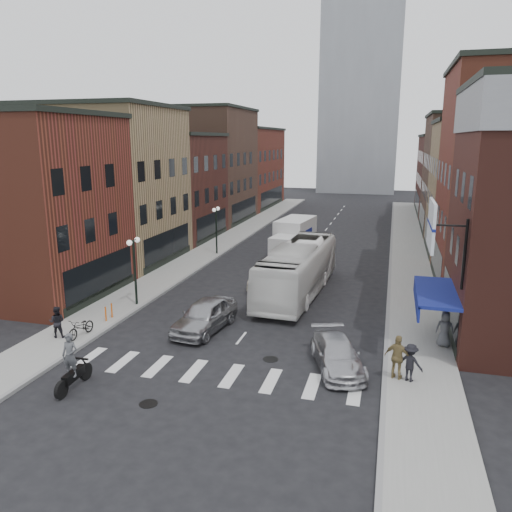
{
  "coord_description": "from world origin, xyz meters",
  "views": [
    {
      "loc": [
        6.88,
        -21.25,
        9.67
      ],
      "look_at": [
        -0.69,
        6.27,
        2.98
      ],
      "focal_mm": 35.0,
      "sensor_mm": 36.0,
      "label": 1
    }
  ],
  "objects_px": {
    "transit_bus": "(298,269)",
    "sedan_left_far": "(269,277)",
    "streetlamp_far": "(216,221)",
    "ped_right_a": "(410,363)",
    "box_truck": "(293,240)",
    "ped_right_b": "(398,357)",
    "ped_left_solo": "(57,322)",
    "billboard_sign": "(434,226)",
    "ped_right_c": "(445,329)",
    "curb_car": "(337,354)",
    "sedan_left_near": "(205,315)",
    "bike_rack": "(109,312)",
    "streetlamp_near": "(134,259)",
    "parked_bicycle": "(81,327)",
    "motorcycle_rider": "(71,364)"
  },
  "relations": [
    {
      "from": "motorcycle_rider",
      "to": "ped_left_solo",
      "type": "xyz_separation_m",
      "value": [
        -3.77,
        4.16,
        -0.16
      ]
    },
    {
      "from": "streetlamp_near",
      "to": "ped_left_solo",
      "type": "relative_size",
      "value": 2.61
    },
    {
      "from": "billboard_sign",
      "to": "sedan_left_far",
      "type": "bearing_deg",
      "value": 134.63
    },
    {
      "from": "ped_right_b",
      "to": "bike_rack",
      "type": "bearing_deg",
      "value": 5.39
    },
    {
      "from": "streetlamp_far",
      "to": "curb_car",
      "type": "distance_m",
      "value": 22.88
    },
    {
      "from": "sedan_left_near",
      "to": "ped_right_c",
      "type": "height_order",
      "value": "ped_right_c"
    },
    {
      "from": "bike_rack",
      "to": "billboard_sign",
      "type": "bearing_deg",
      "value": -2.83
    },
    {
      "from": "transit_bus",
      "to": "sedan_left_far",
      "type": "relative_size",
      "value": 2.74
    },
    {
      "from": "billboard_sign",
      "to": "ped_right_c",
      "type": "xyz_separation_m",
      "value": [
        1.01,
        1.77,
        -5.13
      ]
    },
    {
      "from": "transit_bus",
      "to": "motorcycle_rider",
      "type": "bearing_deg",
      "value": -109.66
    },
    {
      "from": "billboard_sign",
      "to": "sedan_left_near",
      "type": "xyz_separation_m",
      "value": [
        -10.71,
        1.02,
        -5.32
      ]
    },
    {
      "from": "box_truck",
      "to": "ped_right_b",
      "type": "height_order",
      "value": "box_truck"
    },
    {
      "from": "ped_left_solo",
      "to": "ped_right_b",
      "type": "height_order",
      "value": "ped_right_b"
    },
    {
      "from": "streetlamp_far",
      "to": "parked_bicycle",
      "type": "height_order",
      "value": "streetlamp_far"
    },
    {
      "from": "streetlamp_far",
      "to": "ped_left_solo",
      "type": "xyz_separation_m",
      "value": [
        -1.26,
        -19.6,
        -1.97
      ]
    },
    {
      "from": "streetlamp_far",
      "to": "ped_right_a",
      "type": "height_order",
      "value": "streetlamp_far"
    },
    {
      "from": "ped_right_a",
      "to": "transit_bus",
      "type": "bearing_deg",
      "value": -35.09
    },
    {
      "from": "motorcycle_rider",
      "to": "sedan_left_far",
      "type": "distance_m",
      "value": 16.29
    },
    {
      "from": "sedan_left_near",
      "to": "ped_right_c",
      "type": "bearing_deg",
      "value": 10.71
    },
    {
      "from": "billboard_sign",
      "to": "curb_car",
      "type": "height_order",
      "value": "billboard_sign"
    },
    {
      "from": "streetlamp_near",
      "to": "streetlamp_far",
      "type": "height_order",
      "value": "same"
    },
    {
      "from": "box_truck",
      "to": "curb_car",
      "type": "relative_size",
      "value": 1.74
    },
    {
      "from": "motorcycle_rider",
      "to": "curb_car",
      "type": "height_order",
      "value": "motorcycle_rider"
    },
    {
      "from": "streetlamp_near",
      "to": "parked_bicycle",
      "type": "distance_m",
      "value": 5.71
    },
    {
      "from": "ped_left_solo",
      "to": "streetlamp_near",
      "type": "bearing_deg",
      "value": -121.04
    },
    {
      "from": "transit_bus",
      "to": "ped_right_c",
      "type": "xyz_separation_m",
      "value": [
        8.26,
        -6.71,
        -0.63
      ]
    },
    {
      "from": "streetlamp_far",
      "to": "curb_car",
      "type": "height_order",
      "value": "streetlamp_far"
    },
    {
      "from": "ped_left_solo",
      "to": "billboard_sign",
      "type": "bearing_deg",
      "value": 168.6
    },
    {
      "from": "motorcycle_rider",
      "to": "sedan_left_far",
      "type": "height_order",
      "value": "motorcycle_rider"
    },
    {
      "from": "streetlamp_near",
      "to": "ped_right_b",
      "type": "height_order",
      "value": "streetlamp_near"
    },
    {
      "from": "billboard_sign",
      "to": "bike_rack",
      "type": "distance_m",
      "value": 17.14
    },
    {
      "from": "ped_left_solo",
      "to": "ped_right_c",
      "type": "height_order",
      "value": "ped_right_c"
    },
    {
      "from": "box_truck",
      "to": "transit_bus",
      "type": "xyz_separation_m",
      "value": [
        2.14,
        -9.12,
        0.02
      ]
    },
    {
      "from": "streetlamp_near",
      "to": "box_truck",
      "type": "height_order",
      "value": "streetlamp_near"
    },
    {
      "from": "streetlamp_far",
      "to": "sedan_left_far",
      "type": "distance_m",
      "value": 10.6
    },
    {
      "from": "streetlamp_near",
      "to": "transit_bus",
      "type": "xyz_separation_m",
      "value": [
        8.74,
        4.98,
        -1.28
      ]
    },
    {
      "from": "bike_rack",
      "to": "transit_bus",
      "type": "distance_m",
      "value": 11.84
    },
    {
      "from": "streetlamp_near",
      "to": "ped_right_a",
      "type": "distance_m",
      "value": 16.53
    },
    {
      "from": "billboard_sign",
      "to": "ped_right_a",
      "type": "xyz_separation_m",
      "value": [
        -0.63,
        -2.27,
        -5.2
      ]
    },
    {
      "from": "ped_right_a",
      "to": "sedan_left_near",
      "type": "bearing_deg",
      "value": 5.22
    },
    {
      "from": "curb_car",
      "to": "sedan_left_near",
      "type": "bearing_deg",
      "value": 140.25
    },
    {
      "from": "box_truck",
      "to": "ped_right_c",
      "type": "bearing_deg",
      "value": -49.63
    },
    {
      "from": "transit_bus",
      "to": "sedan_left_far",
      "type": "bearing_deg",
      "value": 157.58
    },
    {
      "from": "ped_left_solo",
      "to": "sedan_left_far",
      "type": "bearing_deg",
      "value": -142.45
    },
    {
      "from": "sedan_left_far",
      "to": "billboard_sign",
      "type": "bearing_deg",
      "value": -38.37
    },
    {
      "from": "motorcycle_rider",
      "to": "sedan_left_far",
      "type": "xyz_separation_m",
      "value": [
        4.09,
        15.77,
        -0.4
      ]
    },
    {
      "from": "streetlamp_far",
      "to": "curb_car",
      "type": "bearing_deg",
      "value": -57.1
    },
    {
      "from": "billboard_sign",
      "to": "sedan_left_near",
      "type": "height_order",
      "value": "billboard_sign"
    },
    {
      "from": "billboard_sign",
      "to": "streetlamp_near",
      "type": "bearing_deg",
      "value": 167.65
    },
    {
      "from": "streetlamp_near",
      "to": "bike_rack",
      "type": "relative_size",
      "value": 5.14
    }
  ]
}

